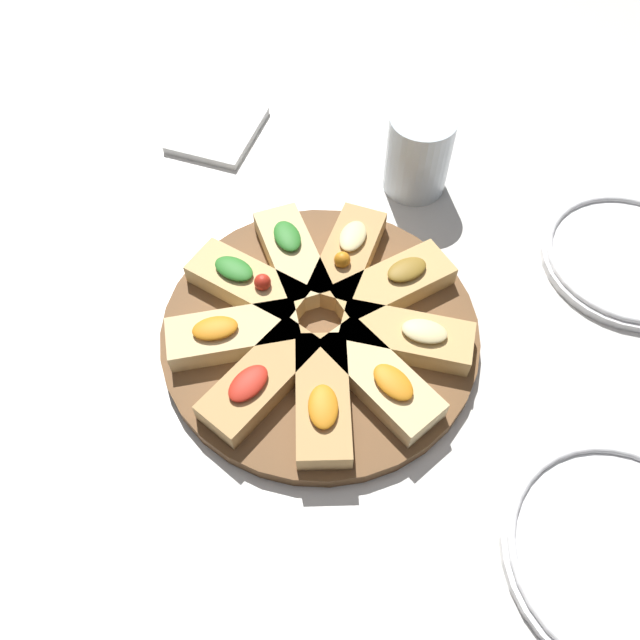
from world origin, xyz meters
The scene contains 15 objects.
ground_plane centered at (0.00, 0.00, 0.00)m, with size 3.00×3.00×0.00m, color silver.
serving_board centered at (0.00, 0.00, 0.01)m, with size 0.35×0.35×0.02m, color brown.
focaccia_slice_0 centered at (-0.03, 0.09, 0.03)m, with size 0.09×0.15×0.03m.
focaccia_slice_1 centered at (-0.08, 0.05, 0.03)m, with size 0.15×0.11×0.03m.
focaccia_slice_2 centered at (-0.09, -0.02, 0.03)m, with size 0.15×0.08×0.04m.
focaccia_slice_3 centered at (-0.06, -0.07, 0.03)m, with size 0.13×0.14×0.03m.
focaccia_slice_4 centered at (0.00, -0.09, 0.03)m, with size 0.06×0.14×0.04m.
focaccia_slice_5 centered at (0.06, -0.07, 0.03)m, with size 0.13×0.14×0.03m.
focaccia_slice_6 centered at (0.09, -0.01, 0.03)m, with size 0.15×0.07×0.03m.
focaccia_slice_7 centered at (0.08, 0.05, 0.03)m, with size 0.15×0.12×0.03m.
focaccia_slice_8 centered at (0.03, 0.09, 0.03)m, with size 0.10×0.15×0.03m.
plate_left centered at (-0.28, 0.27, 0.01)m, with size 0.21×0.21×0.02m.
plate_right centered at (0.07, 0.36, 0.01)m, with size 0.22×0.22×0.02m.
water_glass centered at (-0.27, -0.01, 0.05)m, with size 0.08×0.08×0.11m, color silver.
napkin_stack centered at (-0.22, -0.30, 0.01)m, with size 0.13×0.11×0.01m, color white.
Camera 1 is at (0.32, 0.19, 0.59)m, focal length 35.00 mm.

